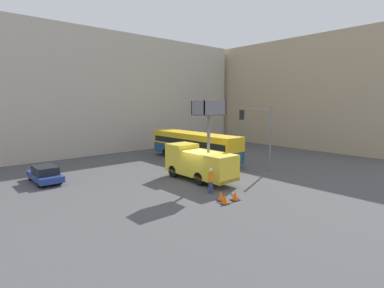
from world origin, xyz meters
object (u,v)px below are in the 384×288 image
Objects in this scene: city_bus at (194,144)px; traffic_cone_far_side at (221,196)px; traffic_cone_near_truck at (225,200)px; parked_car_curbside at (45,174)px; traffic_cone_mid_road at (235,196)px; road_worker_near_truck at (211,181)px; traffic_light_pole at (261,128)px; road_worker_directing at (233,165)px; utility_truck at (199,161)px.

city_bus reaches higher than traffic_cone_far_side.
traffic_cone_near_truck is 15.06m from parked_car_curbside.
traffic_cone_near_truck is (-8.16, -12.17, -1.54)m from city_bus.
parked_car_curbside is (-7.55, 12.55, 0.42)m from traffic_cone_far_side.
traffic_cone_mid_road is at bearing -57.84° from parked_car_curbside.
city_bus is at bearing 56.15° from traffic_cone_near_truck.
road_worker_near_truck is 3.00× the size of traffic_cone_near_truck.
traffic_light_pole is at bearing 20.65° from traffic_cone_far_side.
traffic_light_pole is 3.27× the size of road_worker_directing.
utility_truck is at bearing -70.05° from road_worker_directing.
road_worker_near_truck reaches higher than traffic_cone_mid_road.
parked_car_curbside is (-9.92, 7.78, -0.94)m from utility_truck.
parked_car_curbside is at bearing -126.19° from road_worker_near_truck.
parked_car_curbside is at bearing 118.67° from traffic_cone_near_truck.
utility_truck reaches higher than road_worker_near_truck.
traffic_light_pole is 19.00m from parked_car_curbside.
traffic_cone_mid_road is at bearing -15.17° from road_worker_directing.
utility_truck is 3.56× the size of road_worker_directing.
parked_car_curbside is (-16.21, 9.28, -3.44)m from traffic_light_pole.
utility_truck is 6.93m from traffic_light_pole.
parked_car_curbside is (-13.35, 8.55, -0.24)m from road_worker_directing.
utility_truck reaches higher than road_worker_directing.
traffic_cone_mid_road is at bearing -106.99° from utility_truck.
utility_truck is at bearing 168.22° from road_worker_near_truck.
road_worker_directing is 15.85m from parked_car_curbside.
parked_car_curbside is at bearing 141.89° from utility_truck.
utility_truck is 10.80× the size of traffic_cone_far_side.
city_bus is 8.60m from traffic_light_pole.
traffic_cone_far_side is at bearing 63.66° from traffic_cone_near_truck.
parked_car_curbside is at bearing -90.13° from road_worker_directing.
traffic_light_pole is 8.82m from road_worker_near_truck.
traffic_cone_near_truck is (-6.13, -4.66, -0.66)m from road_worker_directing.
traffic_cone_mid_road is at bearing -153.91° from traffic_light_pole.
road_worker_directing reaches higher than traffic_cone_mid_road.
parked_car_curbside reaches higher than traffic_cone_near_truck.
city_bus is at bearing 51.01° from utility_truck.
traffic_cone_mid_road is (-1.64, -5.38, -1.35)m from utility_truck.
traffic_light_pole reaches higher than traffic_cone_far_side.
road_worker_near_truck is at bearing 68.56° from traffic_cone_far_side.
city_bus reaches higher than road_worker_near_truck.
road_worker_near_truck is 5.71m from road_worker_directing.
traffic_cone_mid_road is at bearing 132.25° from city_bus.
traffic_cone_far_side is at bearing -159.35° from traffic_light_pole.
traffic_cone_near_truck is at bearing -116.34° from traffic_cone_far_side.
road_worker_directing is at bearing 37.25° from traffic_cone_near_truck.
city_bus is at bearing -3.87° from parked_car_curbside.
traffic_light_pole is 10.03m from traffic_cone_far_side.
road_worker_near_truck reaches higher than parked_car_curbside.
road_worker_near_truck is 13.67m from parked_car_curbside.
traffic_cone_mid_road is (-7.10, -12.13, -1.53)m from city_bus.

